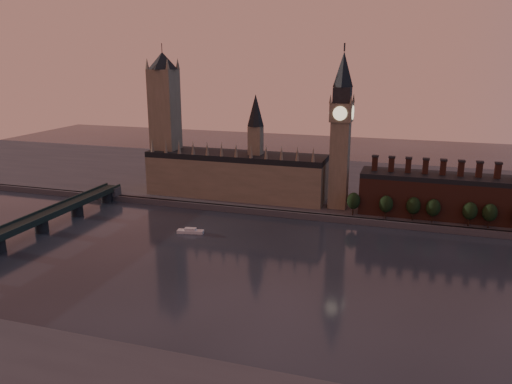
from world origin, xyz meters
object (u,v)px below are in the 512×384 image
big_ben (341,129)px  river_boat (190,231)px  victoria_tower (165,118)px  westminster_bridge (17,231)px

big_ben → river_boat: 117.49m
victoria_tower → big_ben: size_ratio=1.01×
victoria_tower → westminster_bridge: bearing=-106.6°
westminster_bridge → river_boat: (86.81, 44.91, -6.22)m
big_ben → westminster_bridge: big_ben is taller
victoria_tower → westminster_bridge: 133.21m
victoria_tower → big_ben: victoria_tower is taller
westminster_bridge → victoria_tower: bearing=73.4°
big_ben → westminster_bridge: 205.83m
river_boat → victoria_tower: bearing=115.9°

